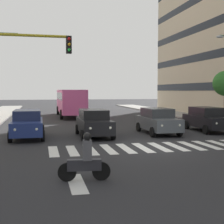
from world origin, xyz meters
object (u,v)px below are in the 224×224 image
Objects in this scene: bus_behind_traffic at (70,100)px; motorcycle_with_rider at (85,161)px; car_2 at (94,123)px; car_3 at (27,124)px; car_0 at (207,119)px; car_1 at (158,121)px.

bus_behind_traffic is 25.92m from motorcycle_with_rider.
car_2 is 1.00× the size of car_3.
car_3 is 10.18m from motorcycle_with_rider.
motorcycle_with_rider is at bearing 102.47° from car_3.
car_2 is 4.09m from car_3.
car_0 and car_1 have the same top height.
car_3 is (12.45, 0.60, 0.00)m from car_0.
car_1 is at bearing 6.53° from car_0.
car_1 is at bearing 105.77° from bus_behind_traffic.
bus_behind_traffic is at bearing -94.18° from motorcycle_with_rider.
car_3 reaches higher than motorcycle_with_rider.
car_0 and car_3 have the same top height.
car_2 is at bearing 5.34° from car_1.
motorcycle_with_rider is (-2.20, 9.93, -0.24)m from car_3.
car_1 is at bearing -174.66° from car_2.
car_3 is at bearing 1.05° from car_1.
car_0 and car_2 have the same top height.
car_2 is at bearing -101.04° from motorcycle_with_rider.
car_2 is (8.37, 0.86, 0.00)m from car_0.
car_0 is 1.00× the size of car_1.
bus_behind_traffic reaches higher than car_3.
bus_behind_traffic is at bearing -74.23° from car_1.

